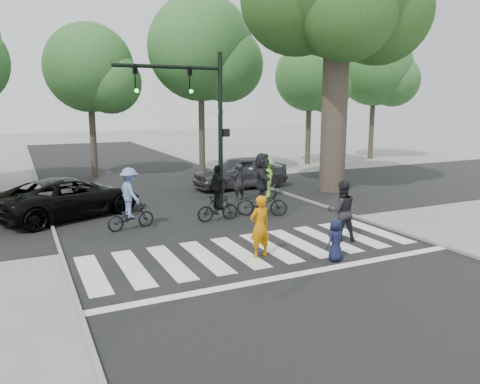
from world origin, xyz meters
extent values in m
plane|color=gray|center=(0.00, 0.00, 0.00)|extent=(120.00, 120.00, 0.00)
cube|color=black|center=(0.00, 5.00, 0.01)|extent=(10.00, 70.00, 0.01)
cube|color=black|center=(0.00, 8.00, 0.01)|extent=(70.00, 10.00, 0.01)
cube|color=gray|center=(-5.05, 5.00, 0.05)|extent=(0.10, 70.00, 0.10)
cube|color=gray|center=(5.05, 5.00, 0.05)|extent=(0.10, 70.00, 0.10)
cube|color=silver|center=(-4.50, 1.00, 0.01)|extent=(0.55, 3.00, 0.01)
cube|color=silver|center=(-3.50, 1.00, 0.01)|extent=(0.55, 3.00, 0.01)
cube|color=silver|center=(-2.50, 1.00, 0.01)|extent=(0.55, 3.00, 0.01)
cube|color=silver|center=(-1.50, 1.00, 0.01)|extent=(0.55, 3.00, 0.01)
cube|color=silver|center=(-0.50, 1.00, 0.01)|extent=(0.55, 3.00, 0.01)
cube|color=silver|center=(0.50, 1.00, 0.01)|extent=(0.55, 3.00, 0.01)
cube|color=silver|center=(1.50, 1.00, 0.01)|extent=(0.55, 3.00, 0.01)
cube|color=silver|center=(2.50, 1.00, 0.01)|extent=(0.55, 3.00, 0.01)
cube|color=silver|center=(3.50, 1.00, 0.01)|extent=(0.55, 3.00, 0.01)
cube|color=silver|center=(4.50, 1.00, 0.01)|extent=(0.55, 3.00, 0.01)
cube|color=silver|center=(0.00, -1.20, 0.01)|extent=(10.00, 0.30, 0.01)
cylinder|color=black|center=(1.20, 6.20, 3.00)|extent=(0.18, 0.18, 6.00)
cylinder|color=black|center=(-0.80, 6.20, 5.40)|extent=(4.00, 0.14, 0.14)
imported|color=black|center=(0.00, 6.20, 4.95)|extent=(0.16, 0.20, 1.00)
sphere|color=#19E533|center=(0.00, 6.08, 4.55)|extent=(0.14, 0.14, 0.14)
imported|color=black|center=(-2.00, 6.20, 4.95)|extent=(0.16, 0.20, 1.00)
sphere|color=#19E533|center=(-2.00, 6.08, 4.55)|extent=(0.14, 0.14, 0.14)
cube|color=black|center=(1.42, 6.20, 3.00)|extent=(0.28, 0.18, 0.30)
cube|color=#FF660C|center=(1.53, 6.20, 3.00)|extent=(0.02, 0.14, 0.20)
cube|color=white|center=(1.20, 6.20, 3.80)|extent=(0.90, 0.04, 0.18)
cylinder|color=brown|center=(7.50, 7.50, 3.50)|extent=(1.20, 1.20, 7.00)
cylinder|color=brown|center=(7.80, 7.30, 6.50)|extent=(1.29, 1.74, 2.93)
sphere|color=#2B4420|center=(9.30, 6.90, 8.20)|extent=(4.80, 4.80, 4.80)
sphere|color=#2B4420|center=(7.00, 6.10, 7.80)|extent=(4.00, 4.00, 4.00)
cylinder|color=brown|center=(-2.00, 16.80, 2.80)|extent=(0.36, 0.36, 5.60)
sphere|color=#32692C|center=(-2.00, 16.80, 6.00)|extent=(4.80, 4.80, 4.80)
sphere|color=#32692C|center=(-1.04, 16.08, 5.20)|extent=(3.36, 3.36, 3.36)
cylinder|color=brown|center=(4.00, 15.50, 3.36)|extent=(0.36, 0.36, 6.72)
sphere|color=#32692C|center=(4.00, 15.50, 7.20)|extent=(6.00, 6.00, 6.00)
sphere|color=#32692C|center=(5.20, 14.60, 6.24)|extent=(4.20, 4.20, 4.20)
cylinder|color=brown|center=(12.00, 16.30, 2.73)|extent=(0.36, 0.36, 5.46)
sphere|color=#32692C|center=(12.00, 16.30, 5.85)|extent=(4.60, 4.60, 4.60)
sphere|color=#32692C|center=(12.92, 15.61, 5.07)|extent=(3.22, 3.22, 3.22)
cylinder|color=brown|center=(18.00, 16.90, 3.08)|extent=(0.36, 0.36, 6.16)
sphere|color=#32692C|center=(18.00, 16.90, 6.60)|extent=(5.40, 5.40, 5.40)
sphere|color=#32692C|center=(19.08, 16.09, 5.72)|extent=(3.78, 3.78, 3.78)
imported|color=orange|center=(-0.15, 0.40, 0.86)|extent=(0.67, 0.49, 1.71)
imported|color=#141936|center=(1.50, -0.77, 0.57)|extent=(0.64, 0.50, 1.15)
imported|color=black|center=(2.78, 0.66, 0.93)|extent=(1.06, 0.92, 1.86)
imported|color=black|center=(-2.68, 4.73, 0.43)|extent=(1.72, 0.91, 0.86)
imported|color=#667ABB|center=(-2.68, 4.73, 1.25)|extent=(0.82, 1.17, 1.64)
imported|color=black|center=(0.35, 4.52, 0.46)|extent=(1.54, 0.46, 0.92)
imported|color=black|center=(0.35, 4.52, 1.21)|extent=(0.41, 0.94, 1.59)
imported|color=black|center=(2.13, 4.51, 0.49)|extent=(1.94, 1.43, 0.97)
imported|color=black|center=(2.13, 4.51, 1.42)|extent=(1.29, 1.79, 1.87)
imported|color=black|center=(-4.30, 7.46, 0.73)|extent=(5.81, 4.31, 1.47)
imported|color=#3B3A40|center=(3.85, 10.00, 0.79)|extent=(4.68, 1.93, 1.59)
imported|color=#9CF942|center=(3.96, 7.48, 0.89)|extent=(1.30, 1.26, 1.78)
imported|color=black|center=(2.56, 7.40, 0.79)|extent=(0.63, 0.47, 1.58)
camera|label=1|loc=(-5.92, -10.40, 4.16)|focal=35.00mm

